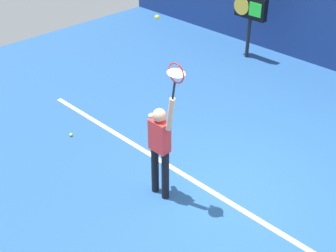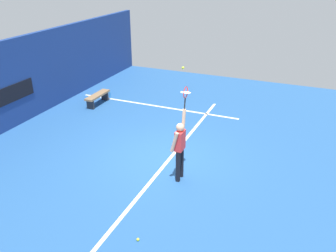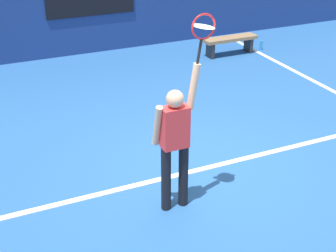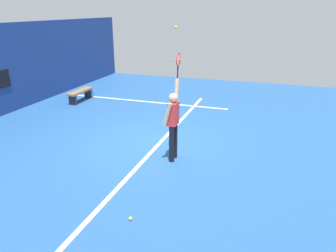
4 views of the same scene
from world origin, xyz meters
TOP-DOWN VIEW (x-y plane):
  - ground_plane at (0.00, 0.00)m, footprint 18.00×18.00m
  - sponsor_banner_center at (0.00, 5.86)m, footprint 2.20×0.03m
  - court_baseline at (0.00, -0.20)m, footprint 10.00×0.10m
  - court_sideline at (3.82, 2.00)m, footprint 0.10×7.00m
  - tennis_player at (-0.85, -0.86)m, footprint 0.58×0.31m
  - tennis_racket at (-0.50, -0.87)m, footprint 0.36×0.27m
  - court_bench at (3.07, 4.34)m, footprint 1.40×0.36m
  - water_bottle at (4.02, 4.34)m, footprint 0.07×0.07m

SIDE VIEW (x-z plane):
  - ground_plane at x=0.00m, z-range 0.00..0.00m
  - court_baseline at x=0.00m, z-range 0.00..0.01m
  - court_sideline at x=3.82m, z-range 0.00..0.01m
  - water_bottle at x=4.02m, z-range 0.00..0.24m
  - court_bench at x=3.07m, z-range 0.11..0.56m
  - tennis_player at x=-0.85m, z-range 0.02..2.01m
  - sponsor_banner_center at x=0.00m, z-range 0.95..1.55m
  - tennis_racket at x=-0.50m, z-range 2.08..2.70m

